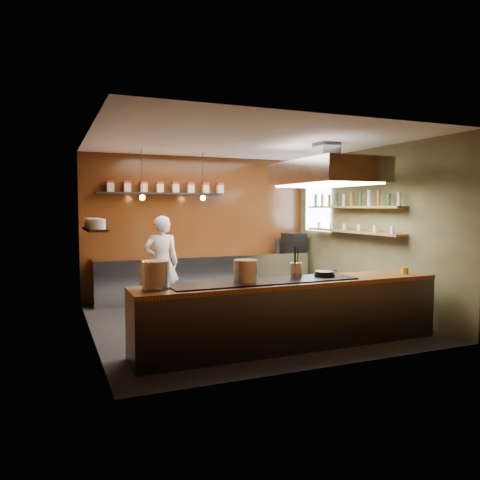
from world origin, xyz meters
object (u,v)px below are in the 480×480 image
extractor_hood (326,172)px  espresso_machine (294,242)px  stockpot_large (156,274)px  stockpot_small (246,271)px  chef (161,263)px

extractor_hood → espresso_machine: size_ratio=4.61×
stockpot_large → stockpot_small: stockpot_large is taller
espresso_machine → chef: 3.33m
espresso_machine → stockpot_large: bearing=-151.0°
espresso_machine → chef: bearing=179.5°
stockpot_small → stockpot_large: bearing=176.0°
extractor_hood → chef: (-2.43, 1.76, -1.62)m
extractor_hood → stockpot_large: bearing=-159.8°
stockpot_small → espresso_machine: (2.81, 3.77, 0.03)m
espresso_machine → extractor_hood: bearing=-121.5°
stockpot_small → chef: size_ratio=0.18×
stockpot_large → espresso_machine: espresso_machine is taller
stockpot_large → stockpot_small: (1.16, -0.08, -0.01)m
extractor_hood → chef: extractor_hood is taller
stockpot_small → espresso_machine: bearing=53.3°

